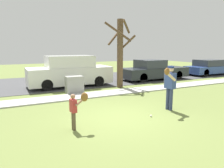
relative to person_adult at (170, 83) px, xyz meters
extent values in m
plane|color=olive|center=(-2.08, 3.58, -1.06)|extent=(48.00, 48.00, 0.00)
cube|color=#B2B2AD|center=(-2.08, 3.68, -1.03)|extent=(36.00, 1.20, 0.06)
cube|color=#424244|center=(-2.08, 8.68, -1.05)|extent=(36.00, 6.80, 0.02)
cylinder|color=navy|center=(0.05, -0.06, -0.64)|extent=(0.13, 0.13, 0.84)
cylinder|color=navy|center=(0.03, 0.10, -0.64)|extent=(0.13, 0.13, 0.84)
cube|color=#33478C|center=(0.04, 0.02, 0.08)|extent=(0.26, 0.42, 0.60)
sphere|color=beige|center=(0.04, 0.02, 0.51)|extent=(0.23, 0.23, 0.23)
cylinder|color=navy|center=(0.04, 0.02, 0.60)|extent=(0.24, 0.24, 0.07)
cylinder|color=beige|center=(-0.19, -0.25, 0.30)|extent=(0.52, 0.14, 0.40)
ellipsoid|color=brown|center=(-0.39, -0.26, 0.48)|extent=(0.23, 0.16, 0.26)
cylinder|color=beige|center=(0.02, 0.27, 0.10)|extent=(0.10, 0.10, 0.56)
cylinder|color=brown|center=(-3.84, -0.22, -0.79)|extent=(0.08, 0.08, 0.54)
cylinder|color=brown|center=(-3.83, -0.33, -0.79)|extent=(0.08, 0.08, 0.54)
cube|color=#B73838|center=(-3.83, -0.28, -0.33)|extent=(0.16, 0.27, 0.38)
sphere|color=#A87A5B|center=(-3.83, -0.28, -0.06)|extent=(0.14, 0.14, 0.14)
cylinder|color=#A87A5B|center=(-3.84, -0.12, -0.32)|extent=(0.06, 0.06, 0.36)
cylinder|color=#A87A5B|center=(-3.66, -0.42, -0.20)|extent=(0.33, 0.09, 0.26)
ellipsoid|color=brown|center=(-3.54, -0.41, -0.08)|extent=(0.23, 0.16, 0.26)
sphere|color=white|center=(-1.11, -0.36, -1.02)|extent=(0.07, 0.07, 0.07)
cube|color=gray|center=(-2.32, 4.61, -0.60)|extent=(0.88, 0.60, 0.91)
cylinder|color=brown|center=(0.64, 5.02, 0.95)|extent=(0.36, 0.36, 4.01)
cylinder|color=brown|center=(1.18, 5.18, 1.55)|extent=(0.53, 1.36, 1.02)
cylinder|color=brown|center=(0.41, 5.41, 1.87)|extent=(1.05, 0.68, 0.85)
cylinder|color=brown|center=(0.23, 4.54, 2.19)|extent=(1.25, 1.11, 1.14)
cylinder|color=brown|center=(0.89, 4.72, 2.51)|extent=(0.83, 0.72, 0.73)
cube|color=silver|center=(-1.96, 6.67, -0.36)|extent=(5.00, 1.95, 1.00)
cube|color=silver|center=(-1.96, 6.67, 0.49)|extent=(2.75, 1.79, 0.70)
cylinder|color=black|center=(-0.41, 7.54, -0.72)|extent=(0.64, 0.22, 0.64)
cylinder|color=black|center=(-0.41, 5.81, -0.72)|extent=(0.64, 0.22, 0.64)
cylinder|color=black|center=(-3.51, 7.54, -0.72)|extent=(0.64, 0.22, 0.64)
cylinder|color=black|center=(-3.51, 5.81, -0.72)|extent=(0.64, 0.22, 0.64)
cube|color=#23282D|center=(4.50, 6.64, -0.51)|extent=(5.20, 1.95, 0.70)
cube|color=#2D333D|center=(4.11, 6.64, 0.14)|extent=(1.82, 1.79, 0.60)
cylinder|color=black|center=(6.11, 7.51, -0.72)|extent=(0.64, 0.22, 0.64)
cylinder|color=black|center=(6.11, 5.78, -0.72)|extent=(0.64, 0.22, 0.64)
cylinder|color=black|center=(2.88, 7.51, -0.72)|extent=(0.64, 0.22, 0.64)
cylinder|color=black|center=(2.88, 5.78, -0.72)|extent=(0.64, 0.22, 0.64)
cube|color=#2D478C|center=(10.59, 6.64, -0.56)|extent=(4.50, 1.80, 0.60)
cube|color=#2D333D|center=(10.59, 6.64, 0.01)|extent=(2.48, 1.66, 0.55)
cylinder|color=black|center=(11.98, 7.43, -0.72)|extent=(0.64, 0.22, 0.64)
cylinder|color=black|center=(9.19, 7.43, -0.72)|extent=(0.64, 0.22, 0.64)
cylinder|color=black|center=(9.19, 5.85, -0.72)|extent=(0.64, 0.22, 0.64)
camera|label=1|loc=(-5.48, -5.98, 1.31)|focal=33.70mm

